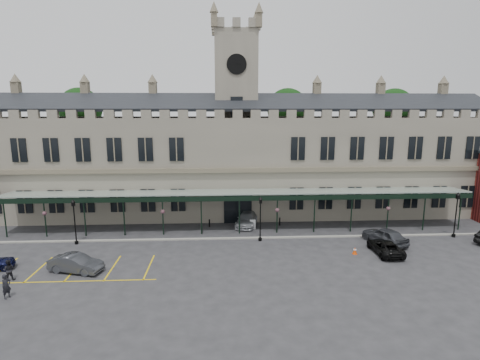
{
  "coord_description": "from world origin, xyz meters",
  "views": [
    {
      "loc": [
        -1.9,
        -30.73,
        13.04
      ],
      "look_at": [
        0.0,
        6.0,
        6.0
      ],
      "focal_mm": 28.0,
      "sensor_mm": 36.0,
      "label": 1
    }
  ],
  "objects_px": {
    "car_left_b": "(76,263)",
    "lamp_post_mid": "(260,215)",
    "person_a": "(6,286)",
    "lamp_post_left": "(74,218)",
    "sign_board": "(253,225)",
    "person_b": "(9,270)",
    "car_right_a": "(385,236)",
    "lamp_post_right": "(456,211)",
    "car_van": "(385,247)",
    "traffic_cone": "(355,251)",
    "clock_tower": "(236,108)",
    "station_building": "(236,162)",
    "car_taxi": "(247,219)"
  },
  "relations": [
    {
      "from": "car_left_b",
      "to": "lamp_post_mid",
      "type": "bearing_deg",
      "value": -52.03
    },
    {
      "from": "car_left_b",
      "to": "person_a",
      "type": "relative_size",
      "value": 2.47
    },
    {
      "from": "lamp_post_left",
      "to": "person_a",
      "type": "height_order",
      "value": "lamp_post_left"
    },
    {
      "from": "sign_board",
      "to": "person_b",
      "type": "xyz_separation_m",
      "value": [
        -19.82,
        -11.41,
        0.31
      ]
    },
    {
      "from": "car_left_b",
      "to": "car_right_a",
      "type": "distance_m",
      "value": 28.23
    },
    {
      "from": "lamp_post_left",
      "to": "car_right_a",
      "type": "bearing_deg",
      "value": -2.75
    },
    {
      "from": "lamp_post_left",
      "to": "lamp_post_right",
      "type": "distance_m",
      "value": 38.14
    },
    {
      "from": "lamp_post_right",
      "to": "car_van",
      "type": "relative_size",
      "value": 1.05
    },
    {
      "from": "lamp_post_left",
      "to": "car_right_a",
      "type": "xyz_separation_m",
      "value": [
        30.17,
        -1.45,
        -1.87
      ]
    },
    {
      "from": "traffic_cone",
      "to": "car_van",
      "type": "height_order",
      "value": "car_van"
    },
    {
      "from": "person_b",
      "to": "clock_tower",
      "type": "bearing_deg",
      "value": -145.51
    },
    {
      "from": "station_building",
      "to": "car_right_a",
      "type": "xyz_separation_m",
      "value": [
        14.07,
        -12.52,
        -5.66
      ]
    },
    {
      "from": "station_building",
      "to": "sign_board",
      "type": "bearing_deg",
      "value": -78.37
    },
    {
      "from": "sign_board",
      "to": "car_van",
      "type": "xyz_separation_m",
      "value": [
        11.48,
        -7.61,
        0.1
      ]
    },
    {
      "from": "clock_tower",
      "to": "person_b",
      "type": "bearing_deg",
      "value": -134.08
    },
    {
      "from": "person_b",
      "to": "car_van",
      "type": "bearing_deg",
      "value": 175.49
    },
    {
      "from": "sign_board",
      "to": "person_a",
      "type": "distance_m",
      "value": 23.32
    },
    {
      "from": "lamp_post_mid",
      "to": "car_right_a",
      "type": "bearing_deg",
      "value": -6.71
    },
    {
      "from": "lamp_post_left",
      "to": "person_b",
      "type": "distance_m",
      "value": 8.26
    },
    {
      "from": "sign_board",
      "to": "traffic_cone",
      "type": "bearing_deg",
      "value": -42.8
    },
    {
      "from": "car_taxi",
      "to": "traffic_cone",
      "type": "bearing_deg",
      "value": -30.74
    },
    {
      "from": "lamp_post_left",
      "to": "traffic_cone",
      "type": "height_order",
      "value": "lamp_post_left"
    },
    {
      "from": "clock_tower",
      "to": "sign_board",
      "type": "xyz_separation_m",
      "value": [
        1.52,
        -7.49,
        -12.58
      ]
    },
    {
      "from": "car_right_a",
      "to": "person_b",
      "type": "xyz_separation_m",
      "value": [
        -32.37,
        -6.3,
        0.03
      ]
    },
    {
      "from": "car_taxi",
      "to": "person_a",
      "type": "relative_size",
      "value": 2.83
    },
    {
      "from": "car_right_a",
      "to": "person_a",
      "type": "relative_size",
      "value": 2.66
    },
    {
      "from": "sign_board",
      "to": "car_left_b",
      "type": "distance_m",
      "value": 18.3
    },
    {
      "from": "sign_board",
      "to": "person_a",
      "type": "height_order",
      "value": "person_a"
    },
    {
      "from": "car_van",
      "to": "lamp_post_mid",
      "type": "bearing_deg",
      "value": -20.12
    },
    {
      "from": "lamp_post_right",
      "to": "traffic_cone",
      "type": "xyz_separation_m",
      "value": [
        -11.82,
        -4.0,
        -2.5
      ]
    },
    {
      "from": "lamp_post_mid",
      "to": "traffic_cone",
      "type": "distance_m",
      "value": 9.45
    },
    {
      "from": "clock_tower",
      "to": "lamp_post_right",
      "type": "relative_size",
      "value": 5.21
    },
    {
      "from": "car_van",
      "to": "lamp_post_left",
      "type": "bearing_deg",
      "value": -8.28
    },
    {
      "from": "lamp_post_mid",
      "to": "car_left_b",
      "type": "height_order",
      "value": "lamp_post_mid"
    },
    {
      "from": "lamp_post_mid",
      "to": "person_b",
      "type": "height_order",
      "value": "lamp_post_mid"
    },
    {
      "from": "person_a",
      "to": "sign_board",
      "type": "bearing_deg",
      "value": -26.52
    },
    {
      "from": "traffic_cone",
      "to": "car_right_a",
      "type": "relative_size",
      "value": 0.14
    },
    {
      "from": "station_building",
      "to": "lamp_post_mid",
      "type": "bearing_deg",
      "value": -79.98
    },
    {
      "from": "car_taxi",
      "to": "person_a",
      "type": "xyz_separation_m",
      "value": [
        -17.9,
        -15.78,
        0.16
      ]
    },
    {
      "from": "clock_tower",
      "to": "person_b",
      "type": "height_order",
      "value": "clock_tower"
    },
    {
      "from": "traffic_cone",
      "to": "person_a",
      "type": "xyz_separation_m",
      "value": [
        -27.11,
        -6.68,
        0.57
      ]
    },
    {
      "from": "clock_tower",
      "to": "person_b",
      "type": "relative_size",
      "value": 14.83
    },
    {
      "from": "clock_tower",
      "to": "person_a",
      "type": "bearing_deg",
      "value": -127.81
    },
    {
      "from": "traffic_cone",
      "to": "car_right_a",
      "type": "xyz_separation_m",
      "value": [
        3.86,
        2.5,
        0.48
      ]
    },
    {
      "from": "sign_board",
      "to": "car_van",
      "type": "relative_size",
      "value": 0.24
    },
    {
      "from": "lamp_post_mid",
      "to": "clock_tower",
      "type": "bearing_deg",
      "value": 99.94
    },
    {
      "from": "lamp_post_right",
      "to": "car_taxi",
      "type": "relative_size",
      "value": 0.95
    },
    {
      "from": "car_van",
      "to": "car_taxi",
      "type": "bearing_deg",
      "value": -37.75
    },
    {
      "from": "person_a",
      "to": "person_b",
      "type": "relative_size",
      "value": 1.06
    },
    {
      "from": "sign_board",
      "to": "car_left_b",
      "type": "xyz_separation_m",
      "value": [
        -15.23,
        -10.15,
        0.19
      ]
    }
  ]
}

